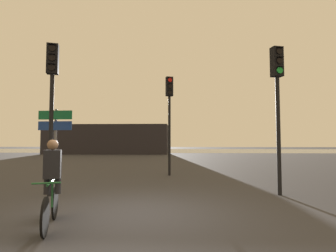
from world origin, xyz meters
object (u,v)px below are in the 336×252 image
Objects in this scene: traffic_light_center at (169,107)px; cyclist at (52,182)px; distant_building at (108,139)px; traffic_light_near_right at (278,91)px; direction_sign_post at (55,134)px; traffic_light_near_left at (52,89)px.

traffic_light_center is 2.79× the size of cyclist.
distant_building is 27.67m from cyclist.
traffic_light_near_right reaches higher than direction_sign_post.
traffic_light_near_right is 7.01m from direction_sign_post.
traffic_light_center is at bearing -128.48° from direction_sign_post.
traffic_light_center is at bearing -122.54° from cyclist.
distant_building reaches higher than cyclist.
cyclist is at bearing 100.51° from traffic_light_near_left.
traffic_light_center is 1.04× the size of traffic_light_near_right.
traffic_light_center is at bearing -66.09° from traffic_light_near_right.
traffic_light_near_right is (3.42, -4.23, -0.10)m from traffic_light_center.
traffic_light_center is at bearing -66.92° from distant_building.
distant_building reaches higher than direction_sign_post.
traffic_light_center is 5.49m from direction_sign_post.
cyclist is (-1.94, -7.27, -2.36)m from traffic_light_center.
traffic_light_near_left is at bearing -80.18° from cyclist.
traffic_light_near_left is 2.72× the size of cyclist.
traffic_light_near_left is at bearing 107.77° from direction_sign_post.
cyclist is at bearing 117.52° from direction_sign_post.
traffic_light_center is 5.70m from traffic_light_near_left.
distant_building is 24.84m from traffic_light_near_left.
direction_sign_post is (4.90, -23.65, 0.03)m from distant_building.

